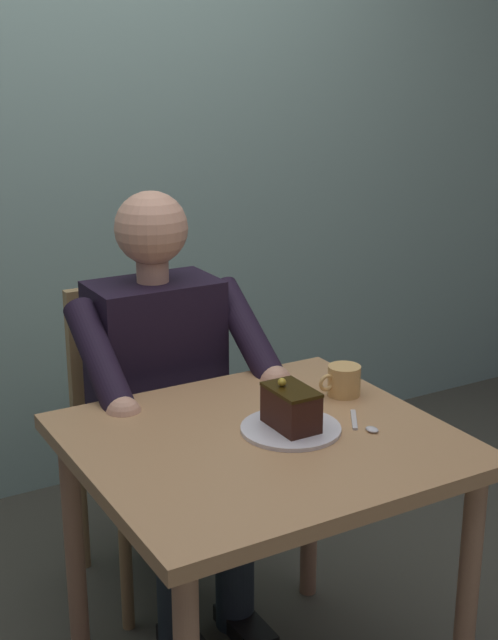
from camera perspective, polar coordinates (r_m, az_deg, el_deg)
name	(u,v)px	position (r m, az deg, el deg)	size (l,w,h in m)	color
cafe_rear_panel	(48,74)	(3.16, -12.93, 15.31)	(6.40, 0.12, 3.00)	#90B6AF
dining_table	(262,476)	(2.08, 0.86, -10.08)	(0.84, 0.77, 0.73)	tan
chair	(145,421)	(2.70, -6.76, -6.50)	(0.42, 0.42, 0.91)	tan
seated_person	(168,399)	(2.50, -5.26, -5.13)	(0.53, 0.58, 1.21)	black
dessert_plate	(291,429)	(2.07, 2.73, -7.06)	(0.24, 0.24, 0.01)	white
cake_slice	(291,407)	(2.04, 2.74, -5.68)	(0.09, 0.14, 0.12)	#371B14
coffee_cup	(344,380)	(2.27, 6.15, -3.88)	(0.12, 0.08, 0.08)	#E1AF65
dessert_spoon	(364,425)	(2.10, 7.45, -6.76)	(0.07, 0.14, 0.01)	silver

